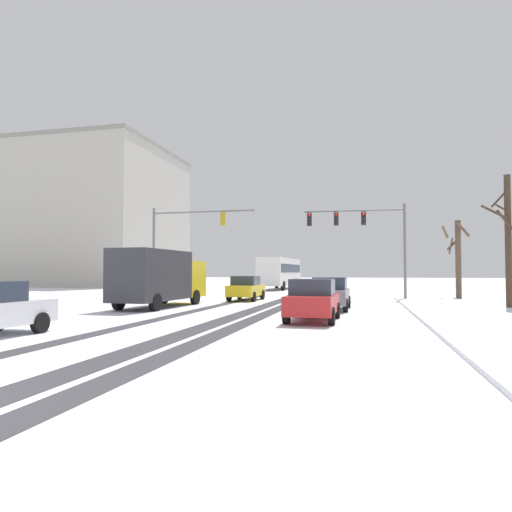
{
  "coord_description": "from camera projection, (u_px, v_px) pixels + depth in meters",
  "views": [
    {
      "loc": [
        6.01,
        -4.85,
        1.88
      ],
      "look_at": [
        0.0,
        20.32,
        2.8
      ],
      "focal_mm": 31.81,
      "sensor_mm": 36.0,
      "label": 1
    }
  ],
  "objects": [
    {
      "name": "wheel_track_center",
      "position": [
        263.0,
        315.0,
        19.75
      ],
      "size": [
        0.74,
        31.94,
        0.01
      ],
      "primitive_type": "cube",
      "color": "#38383D",
      "rests_on": "ground"
    },
    {
      "name": "traffic_signal_near_right",
      "position": [
        363.0,
        229.0,
        30.95
      ],
      "size": [
        6.8,
        0.67,
        6.5
      ],
      "color": "slate",
      "rests_on": "ground"
    },
    {
      "name": "car_yellow_cab_lead",
      "position": [
        246.0,
        288.0,
        30.02
      ],
      "size": [
        1.84,
        4.1,
        1.62
      ],
      "color": "yellow",
      "rests_on": "ground"
    },
    {
      "name": "bare_tree_sidewalk_mid",
      "position": [
        508.0,
        237.0,
        24.21
      ],
      "size": [
        2.11,
        1.98,
        7.11
      ],
      "color": "#423023",
      "rests_on": "ground"
    },
    {
      "name": "box_truck_delivery",
      "position": [
        160.0,
        277.0,
        24.34
      ],
      "size": [
        2.56,
        7.49,
        3.02
      ],
      "color": "yellow",
      "rests_on": "ground"
    },
    {
      "name": "wheel_track_right_lane",
      "position": [
        184.0,
        313.0,
        20.61
      ],
      "size": [
        0.7,
        31.94,
        0.01
      ],
      "primitive_type": "cube",
      "color": "#38383D",
      "rests_on": "ground"
    },
    {
      "name": "car_red_third",
      "position": [
        313.0,
        300.0,
        17.38
      ],
      "size": [
        1.89,
        4.13,
        1.62
      ],
      "color": "red",
      "rests_on": "ground"
    },
    {
      "name": "traffic_signal_near_left",
      "position": [
        182.0,
        235.0,
        32.05
      ],
      "size": [
        7.54,
        0.38,
        6.5
      ],
      "color": "slate",
      "rests_on": "ground"
    },
    {
      "name": "bus_oncoming",
      "position": [
        280.0,
        271.0,
        50.01
      ],
      "size": [
        3.04,
        11.1,
        3.38
      ],
      "color": "silver",
      "rests_on": "ground"
    },
    {
      "name": "bare_tree_sidewalk_far",
      "position": [
        457.0,
        255.0,
        32.07
      ],
      "size": [
        1.74,
        1.78,
        5.55
      ],
      "color": "brown",
      "rests_on": "ground"
    },
    {
      "name": "office_building_far_left_block",
      "position": [
        71.0,
        219.0,
        66.2
      ],
      "size": [
        28.96,
        21.01,
        19.32
      ],
      "color": "#B2ADA3",
      "rests_on": "ground"
    },
    {
      "name": "wheel_track_left_lane",
      "position": [
        240.0,
        315.0,
        20.0
      ],
      "size": [
        0.88,
        31.94,
        0.01
      ],
      "primitive_type": "cube",
      "color": "#38383D",
      "rests_on": "ground"
    },
    {
      "name": "car_grey_second",
      "position": [
        330.0,
        293.0,
        22.6
      ],
      "size": [
        1.88,
        4.12,
        1.62
      ],
      "color": "slate",
      "rests_on": "ground"
    },
    {
      "name": "sidewalk_kerb_right",
      "position": [
        480.0,
        322.0,
        16.4
      ],
      "size": [
        4.0,
        31.94,
        0.12
      ],
      "primitive_type": "cube",
      "color": "white",
      "rests_on": "ground"
    }
  ]
}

